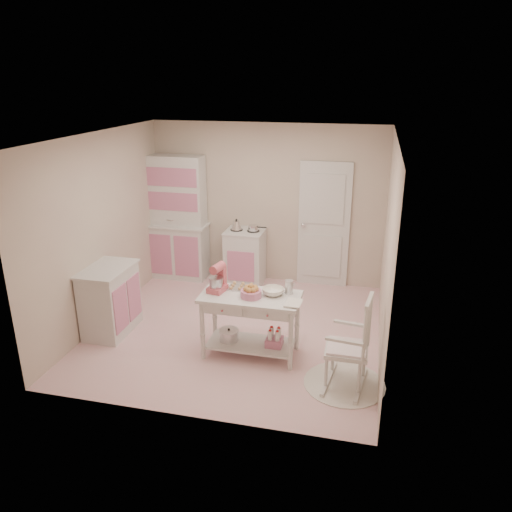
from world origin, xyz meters
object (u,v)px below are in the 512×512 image
at_px(work_table, 251,325).
at_px(bread_basket, 251,294).
at_px(stove, 245,257).
at_px(stand_mixer, 217,278).
at_px(rocking_chair, 347,341).
at_px(base_cabinet, 110,300).
at_px(hutch, 176,218).

bearing_deg(work_table, bread_basket, -68.20).
distance_m(stove, stand_mixer, 2.22).
height_order(rocking_chair, stand_mixer, stand_mixer).
height_order(stove, rocking_chair, rocking_chair).
height_order(work_table, stand_mixer, stand_mixer).
relative_size(base_cabinet, work_table, 0.77).
bearing_deg(base_cabinet, work_table, -4.09).
bearing_deg(stand_mixer, hutch, 135.32).
height_order(stove, stand_mixer, stand_mixer).
bearing_deg(work_table, stand_mixer, 177.27).
xyz_separation_m(base_cabinet, work_table, (1.97, -0.14, -0.06)).
distance_m(stove, work_table, 2.27).
xyz_separation_m(hutch, work_table, (1.83, -2.22, -0.64)).
bearing_deg(stand_mixer, work_table, 9.91).
xyz_separation_m(base_cabinet, rocking_chair, (3.16, -0.54, 0.09)).
distance_m(hutch, rocking_chair, 4.03).
bearing_deg(stove, work_table, -73.73).
bearing_deg(stove, stand_mixer, -84.31).
distance_m(hutch, work_table, 2.95).
relative_size(hutch, work_table, 1.73).
height_order(stove, base_cabinet, same).
bearing_deg(work_table, stove, 106.27).
bearing_deg(stand_mixer, rocking_chair, -1.82).
height_order(base_cabinet, stand_mixer, stand_mixer).
relative_size(stove, work_table, 0.77).
xyz_separation_m(stand_mixer, bread_basket, (0.44, -0.07, -0.12)).
height_order(base_cabinet, rocking_chair, rocking_chair).
height_order(rocking_chair, bread_basket, rocking_chair).
xyz_separation_m(stove, rocking_chair, (1.82, -2.57, 0.09)).
bearing_deg(bread_basket, stand_mixer, 170.96).
distance_m(stand_mixer, bread_basket, 0.46).
xyz_separation_m(rocking_chair, work_table, (-1.19, 0.39, -0.15)).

